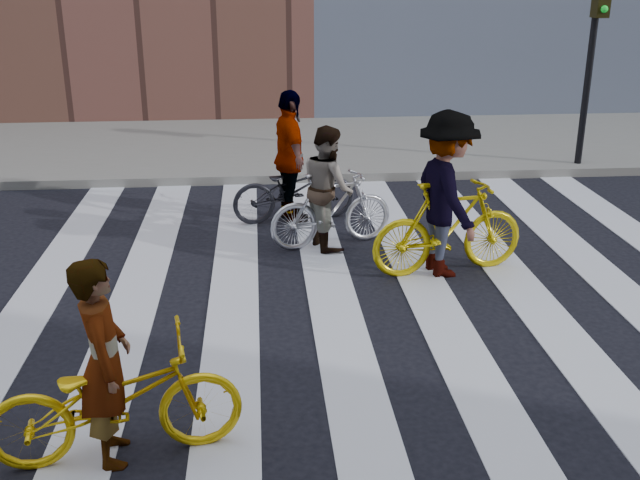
{
  "coord_description": "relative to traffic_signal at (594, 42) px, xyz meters",
  "views": [
    {
      "loc": [
        -1.34,
        -7.26,
        3.5
      ],
      "look_at": [
        -0.69,
        0.3,
        0.71
      ],
      "focal_mm": 42.0,
      "sensor_mm": 36.0,
      "label": 1
    }
  ],
  "objects": [
    {
      "name": "ground",
      "position": [
        -4.4,
        -5.32,
        -2.28
      ],
      "size": [
        100.0,
        100.0,
        0.0
      ],
      "primitive_type": "plane",
      "color": "black",
      "rests_on": "ground"
    },
    {
      "name": "rider_rear",
      "position": [
        -5.28,
        -2.25,
        -1.33
      ],
      "size": [
        0.68,
        1.18,
        1.89
      ],
      "primitive_type": "imported",
      "rotation": [
        0.0,
        0.0,
        1.78
      ],
      "color": "slate",
      "rests_on": "ground"
    },
    {
      "name": "bike_dark_rear",
      "position": [
        -5.23,
        -2.25,
        -1.81
      ],
      "size": [
        1.89,
        0.99,
        0.95
      ],
      "primitive_type": "imported",
      "rotation": [
        0.0,
        0.0,
        1.78
      ],
      "color": "black",
      "rests_on": "ground"
    },
    {
      "name": "zebra_crosswalk",
      "position": [
        -4.4,
        -5.32,
        -2.27
      ],
      "size": [
        8.25,
        10.0,
        0.01
      ],
      "color": "silver",
      "rests_on": "ground"
    },
    {
      "name": "bike_silver_mid",
      "position": [
        -4.8,
        -3.33,
        -1.77
      ],
      "size": [
        1.75,
        0.92,
        1.01
      ],
      "primitive_type": "imported",
      "rotation": [
        0.0,
        0.0,
        1.85
      ],
      "color": "silver",
      "rests_on": "ground"
    },
    {
      "name": "rider_right",
      "position": [
        -3.55,
        -4.37,
        -1.3
      ],
      "size": [
        0.94,
        1.38,
        1.96
      ],
      "primitive_type": "imported",
      "rotation": [
        0.0,
        0.0,
        1.75
      ],
      "color": "slate",
      "rests_on": "ground"
    },
    {
      "name": "bike_yellow_right",
      "position": [
        -3.5,
        -4.37,
        -1.71
      ],
      "size": [
        1.97,
        0.86,
        1.14
      ],
      "primitive_type": "imported",
      "rotation": [
        0.0,
        0.0,
        1.75
      ],
      "color": "#D4B80B",
      "rests_on": "ground"
    },
    {
      "name": "bike_yellow_left",
      "position": [
        -6.84,
        -7.7,
        -1.79
      ],
      "size": [
        1.94,
        0.94,
        0.98
      ],
      "primitive_type": "imported",
      "rotation": [
        0.0,
        0.0,
        1.73
      ],
      "color": "yellow",
      "rests_on": "ground"
    },
    {
      "name": "rider_left",
      "position": [
        -6.89,
        -7.7,
        -1.47
      ],
      "size": [
        0.48,
        0.64,
        1.61
      ],
      "primitive_type": "imported",
      "rotation": [
        0.0,
        0.0,
        1.73
      ],
      "color": "slate",
      "rests_on": "ground"
    },
    {
      "name": "rider_mid",
      "position": [
        -4.85,
        -3.33,
        -1.48
      ],
      "size": [
        0.8,
        0.92,
        1.61
      ],
      "primitive_type": "imported",
      "rotation": [
        0.0,
        0.0,
        1.85
      ],
      "color": "slate",
      "rests_on": "ground"
    },
    {
      "name": "traffic_signal",
      "position": [
        0.0,
        0.0,
        0.0
      ],
      "size": [
        0.22,
        0.42,
        3.33
      ],
      "color": "black",
      "rests_on": "ground"
    },
    {
      "name": "sidewalk_far",
      "position": [
        -4.4,
        2.18,
        -2.2
      ],
      "size": [
        100.0,
        5.0,
        0.15
      ],
      "primitive_type": "cube",
      "color": "slate",
      "rests_on": "ground"
    }
  ]
}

